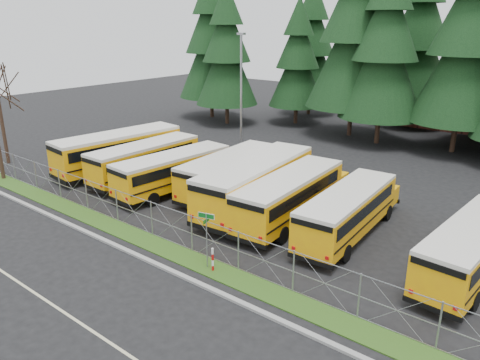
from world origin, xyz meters
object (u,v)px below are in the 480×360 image
at_px(bus_5, 293,197).
at_px(bus_east, 473,249).
at_px(bus_1, 149,161).
at_px(bus_0, 123,152).
at_px(striped_bollard, 213,260).
at_px(light_standard, 241,88).
at_px(bus_3, 232,173).
at_px(bus_2, 177,172).
at_px(bus_4, 259,184).
at_px(bus_6, 350,213).
at_px(street_sign, 207,229).

height_order(bus_5, bus_east, bus_5).
height_order(bus_1, bus_east, bus_1).
distance_m(bus_0, bus_5, 15.32).
height_order(striped_bollard, light_standard, light_standard).
bearing_deg(bus_3, bus_2, -148.46).
distance_m(bus_2, bus_4, 6.24).
distance_m(bus_1, bus_4, 9.66).
relative_size(bus_2, bus_4, 0.86).
height_order(bus_5, bus_6, bus_5).
height_order(bus_1, light_standard, light_standard).
bearing_deg(bus_1, bus_east, 0.39).
height_order(bus_0, bus_1, bus_0).
bearing_deg(bus_5, bus_2, -178.79).
bearing_deg(bus_6, bus_5, 177.55).
bearing_deg(light_standard, striped_bollard, -54.95).
height_order(bus_0, bus_4, bus_4).
height_order(bus_5, light_standard, light_standard).
bearing_deg(bus_4, bus_5, -12.57).
relative_size(bus_0, bus_3, 1.14).
xyz_separation_m(bus_2, bus_3, (3.03, 2.16, 0.01)).
xyz_separation_m(striped_bollard, light_standard, (-12.51, 17.84, 4.90)).
xyz_separation_m(bus_6, bus_east, (6.27, -0.39, -0.01)).
bearing_deg(light_standard, bus_1, -91.01).
height_order(bus_6, striped_bollard, bus_6).
height_order(bus_6, bus_east, bus_6).
relative_size(street_sign, light_standard, 0.28).
relative_size(bus_2, bus_5, 0.95).
bearing_deg(bus_4, bus_3, 155.39).
bearing_deg(bus_1, bus_0, 178.73).
bearing_deg(bus_5, bus_1, 177.50).
distance_m(bus_2, street_sign, 11.03).
distance_m(bus_3, street_sign, 10.52).
bearing_deg(street_sign, bus_2, 143.03).
bearing_deg(bus_0, striped_bollard, -18.42).
bearing_deg(bus_0, bus_east, 6.10).
distance_m(striped_bollard, light_standard, 22.33).
xyz_separation_m(bus_4, street_sign, (2.65, -7.70, 0.49)).
bearing_deg(bus_4, striped_bollard, -74.03).
height_order(bus_2, bus_6, bus_2).
xyz_separation_m(bus_0, bus_5, (15.32, 0.16, -0.13)).
bearing_deg(bus_6, bus_4, 174.00).
distance_m(bus_0, bus_east, 25.15).
xyz_separation_m(bus_1, striped_bollard, (12.70, -7.19, -0.75)).
bearing_deg(bus_6, bus_east, -7.20).
xyz_separation_m(bus_6, street_sign, (-3.58, -7.45, 0.71)).
xyz_separation_m(bus_5, striped_bollard, (0.40, -7.45, -0.80)).
relative_size(bus_1, bus_4, 0.88).
bearing_deg(bus_0, bus_3, 15.77).
xyz_separation_m(bus_0, bus_1, (3.02, -0.10, -0.17)).
height_order(bus_east, street_sign, street_sign).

